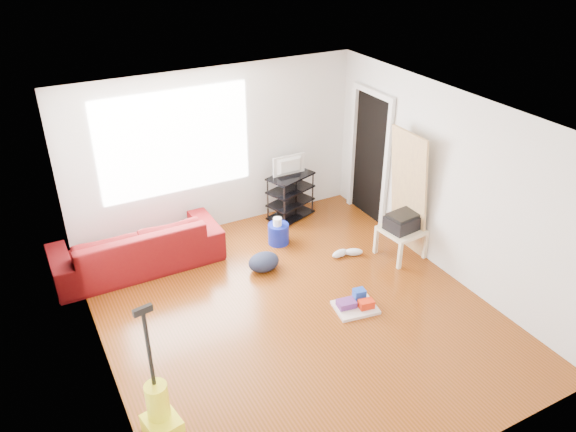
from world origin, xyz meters
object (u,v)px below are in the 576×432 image
side_table (402,233)px  cleaning_tray (356,304)px  sofa (140,266)px  tv_stand (290,196)px  vacuum (160,411)px  backpack (264,269)px  bucket (279,243)px

side_table → cleaning_tray: size_ratio=1.04×
sofa → tv_stand: bearing=-173.9°
sofa → cleaning_tray: (2.14, -2.21, 0.06)m
tv_stand → cleaning_tray: 2.53m
sofa → vacuum: size_ratio=1.57×
cleaning_tray → backpack: size_ratio=1.27×
bucket → vacuum: 3.63m
tv_stand → side_table: tv_stand is taller
tv_stand → backpack: 1.61m
backpack → tv_stand: bearing=40.1°
sofa → cleaning_tray: size_ratio=3.99×
cleaning_tray → backpack: (-0.64, 1.31, -0.06)m
vacuum → cleaning_tray: bearing=4.6°
sofa → bucket: (2.00, -0.37, 0.00)m
side_table → backpack: size_ratio=1.32×
tv_stand → backpack: (-1.05, -1.17, -0.38)m
bucket → vacuum: vacuum is taller
bucket → vacuum: (-2.56, -2.55, 0.27)m
tv_stand → cleaning_tray: bearing=-118.5°
tv_stand → bucket: (-0.55, -0.64, -0.38)m
backpack → sofa: bearing=140.9°
tv_stand → backpack: bearing=-151.1°
tv_stand → side_table: size_ratio=1.40×
vacuum → backpack: bearing=34.4°
vacuum → bucket: bearing=34.9°
bucket → sofa: bearing=169.6°
sofa → backpack: (1.50, -0.90, 0.00)m
backpack → bucket: bearing=38.7°
side_table → vacuum: bearing=-160.2°
side_table → vacuum: 4.20m
tv_stand → cleaning_tray: tv_stand is taller
backpack → vacuum: (-2.06, -2.02, 0.27)m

